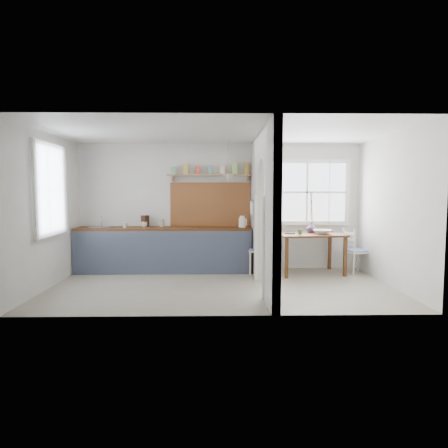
{
  "coord_description": "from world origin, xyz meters",
  "views": [
    {
      "loc": [
        -0.09,
        -6.69,
        1.63
      ],
      "look_at": [
        0.05,
        0.33,
        1.04
      ],
      "focal_mm": 32.0,
      "sensor_mm": 36.0,
      "label": 1
    }
  ],
  "objects_px": {
    "chair_left": "(260,249)",
    "kettle": "(242,222)",
    "chair_right": "(356,251)",
    "vase": "(311,228)",
    "dining_table": "(309,253)"
  },
  "relations": [
    {
      "from": "chair_right",
      "to": "chair_left",
      "type": "bearing_deg",
      "value": 76.65
    },
    {
      "from": "chair_left",
      "to": "dining_table",
      "type": "bearing_deg",
      "value": 90.5
    },
    {
      "from": "chair_left",
      "to": "vase",
      "type": "height_order",
      "value": "vase"
    },
    {
      "from": "dining_table",
      "to": "kettle",
      "type": "relative_size",
      "value": 5.59
    },
    {
      "from": "dining_table",
      "to": "chair_right",
      "type": "distance_m",
      "value": 0.97
    },
    {
      "from": "chair_left",
      "to": "chair_right",
      "type": "height_order",
      "value": "chair_left"
    },
    {
      "from": "dining_table",
      "to": "chair_right",
      "type": "relative_size",
      "value": 1.44
    },
    {
      "from": "chair_right",
      "to": "kettle",
      "type": "bearing_deg",
      "value": 71.1
    },
    {
      "from": "chair_left",
      "to": "kettle",
      "type": "distance_m",
      "value": 0.66
    },
    {
      "from": "dining_table",
      "to": "kettle",
      "type": "height_order",
      "value": "kettle"
    },
    {
      "from": "chair_left",
      "to": "kettle",
      "type": "bearing_deg",
      "value": -120.8
    },
    {
      "from": "chair_left",
      "to": "kettle",
      "type": "height_order",
      "value": "kettle"
    },
    {
      "from": "chair_left",
      "to": "kettle",
      "type": "relative_size",
      "value": 4.31
    },
    {
      "from": "dining_table",
      "to": "chair_left",
      "type": "xyz_separation_m",
      "value": [
        -0.98,
        0.01,
        0.09
      ]
    },
    {
      "from": "dining_table",
      "to": "chair_left",
      "type": "relative_size",
      "value": 1.3
    }
  ]
}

